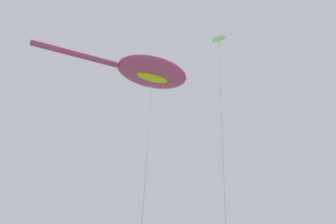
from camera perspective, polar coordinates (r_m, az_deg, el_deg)
big_show_kite at (r=20.74m, az=-3.13°, el=6.55°), size 7.92×6.75×16.37m
small_kite_triangle_green at (r=12.89m, az=8.31°, el=9.60°), size 2.07×1.77×11.67m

